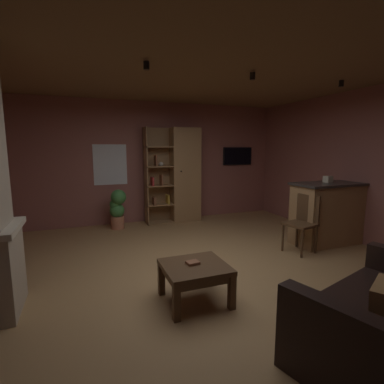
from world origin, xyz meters
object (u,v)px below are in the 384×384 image
(kitchen_bar_counter, at_px, (332,213))
(tissue_box, at_px, (328,179))
(wall_mounted_tv, at_px, (237,156))
(potted_floor_plant, at_px, (117,208))
(dining_chair, at_px, (303,219))
(coffee_table, at_px, (195,272))
(table_book_0, at_px, (193,263))
(bookshelf_cabinet, at_px, (181,176))

(kitchen_bar_counter, relative_size, tissue_box, 12.15)
(wall_mounted_tv, bearing_deg, tissue_box, -82.88)
(kitchen_bar_counter, xyz_separation_m, wall_mounted_tv, (-0.41, 2.65, 0.92))
(kitchen_bar_counter, bearing_deg, potted_floor_plant, 146.59)
(dining_chair, bearing_deg, kitchen_bar_counter, 12.71)
(kitchen_bar_counter, distance_m, coffee_table, 3.18)
(tissue_box, bearing_deg, dining_chair, -161.18)
(table_book_0, bearing_deg, coffee_table, -64.43)
(kitchen_bar_counter, height_order, wall_mounted_tv, wall_mounted_tv)
(kitchen_bar_counter, relative_size, potted_floor_plant, 1.76)
(bookshelf_cabinet, height_order, wall_mounted_tv, bookshelf_cabinet)
(coffee_table, height_order, dining_chair, dining_chair)
(tissue_box, bearing_deg, potted_floor_plant, 146.68)
(bookshelf_cabinet, distance_m, tissue_box, 3.03)
(table_book_0, bearing_deg, wall_mounted_tv, 54.32)
(table_book_0, relative_size, potted_floor_plant, 0.16)
(bookshelf_cabinet, relative_size, kitchen_bar_counter, 1.45)
(dining_chair, bearing_deg, tissue_box, 18.82)
(coffee_table, bearing_deg, potted_floor_plant, 97.52)
(table_book_0, height_order, wall_mounted_tv, wall_mounted_tv)
(table_book_0, height_order, potted_floor_plant, potted_floor_plant)
(table_book_0, distance_m, potted_floor_plant, 3.28)
(dining_chair, xyz_separation_m, potted_floor_plant, (-2.65, 2.44, -0.09))
(kitchen_bar_counter, bearing_deg, tissue_box, 142.82)
(table_book_0, height_order, dining_chair, dining_chair)
(bookshelf_cabinet, relative_size, tissue_box, 17.59)
(tissue_box, height_order, wall_mounted_tv, wall_mounted_tv)
(table_book_0, distance_m, dining_chair, 2.37)
(kitchen_bar_counter, distance_m, tissue_box, 0.60)
(tissue_box, xyz_separation_m, coffee_table, (-2.92, -1.08, -0.79))
(dining_chair, bearing_deg, potted_floor_plant, 137.28)
(coffee_table, bearing_deg, bookshelf_cabinet, 73.32)
(tissue_box, distance_m, dining_chair, 0.96)
(table_book_0, xyz_separation_m, wall_mounted_tv, (2.61, 3.64, 1.03))
(table_book_0, bearing_deg, tissue_box, 19.65)
(tissue_box, xyz_separation_m, potted_floor_plant, (-3.35, 2.20, -0.69))
(potted_floor_plant, bearing_deg, tissue_box, -33.32)
(bookshelf_cabinet, relative_size, potted_floor_plant, 2.55)
(bookshelf_cabinet, bearing_deg, table_book_0, -107.03)
(tissue_box, relative_size, dining_chair, 0.13)
(bookshelf_cabinet, bearing_deg, coffee_table, -106.68)
(wall_mounted_tv, bearing_deg, table_book_0, -125.68)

